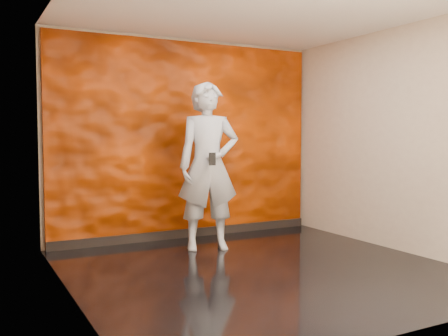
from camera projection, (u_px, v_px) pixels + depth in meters
room at (261, 140)px, 5.32m from camera, size 4.02×4.02×2.81m
feature_wall at (188, 140)px, 7.05m from camera, size 3.90×0.06×2.75m
baseboard at (189, 233)px, 7.10m from camera, size 3.90×0.04×0.12m
man at (208, 166)px, 6.31m from camera, size 0.88×0.69×2.12m
phone at (212, 159)px, 6.00m from camera, size 0.08×0.03×0.16m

